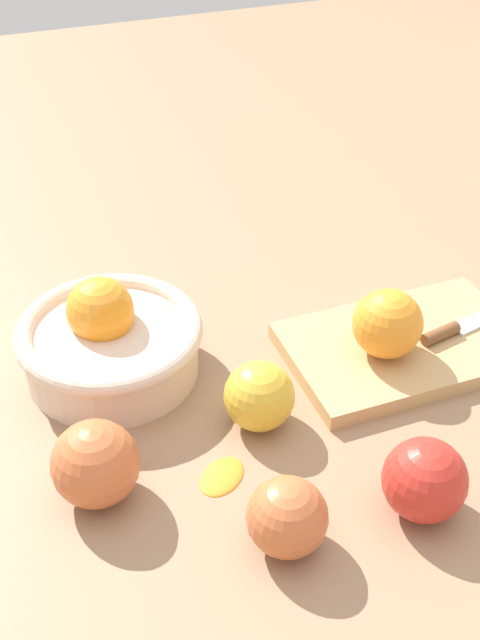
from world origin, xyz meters
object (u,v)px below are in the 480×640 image
(cutting_board, at_px, (404,347))
(apple_front_center, at_px, (425,480))
(apple_mid_left, at_px, (259,396))
(apple_front_left_2, at_px, (287,517))
(orange_on_board, at_px, (388,324))
(bowl, at_px, (109,338))
(apple_front_left, at_px, (95,464))
(knife, at_px, (463,325))

(cutting_board, relative_size, apple_front_center, 3.38)
(apple_mid_left, bearing_deg, apple_front_center, -57.04)
(apple_front_center, bearing_deg, apple_front_left_2, 178.09)
(orange_on_board, distance_m, apple_front_left_2, 0.26)
(bowl, height_order, apple_front_left_2, bowl)
(bowl, relative_size, orange_on_board, 2.63)
(bowl, relative_size, apple_front_left, 2.45)
(apple_front_left, bearing_deg, knife, 10.99)
(bowl, distance_m, knife, 0.38)
(apple_front_left, height_order, apple_front_left_2, apple_front_left)
(cutting_board, bearing_deg, knife, -2.60)
(apple_front_left_2, relative_size, apple_front_center, 0.93)
(bowl, relative_size, apple_front_left_2, 2.80)
(apple_mid_left, xyz_separation_m, apple_front_center, (0.09, -0.15, 0.00))
(apple_mid_left, distance_m, apple_front_center, 0.17)
(cutting_board, xyz_separation_m, apple_front_left, (-0.35, -0.08, 0.03))
(cutting_board, xyz_separation_m, apple_mid_left, (-0.18, -0.05, 0.03))
(apple_front_left_2, xyz_separation_m, apple_front_center, (0.12, -0.00, 0.00))
(knife, distance_m, apple_mid_left, 0.25)
(cutting_board, height_order, apple_front_left, apple_front_left)
(cutting_board, bearing_deg, apple_front_center, -114.41)
(orange_on_board, xyz_separation_m, apple_mid_left, (-0.15, -0.04, -0.02))
(cutting_board, height_order, orange_on_board, orange_on_board)
(bowl, distance_m, apple_mid_left, 0.17)
(apple_mid_left, bearing_deg, bowl, 133.17)
(orange_on_board, bearing_deg, bowl, 161.99)
(cutting_board, xyz_separation_m, knife, (0.07, -0.00, 0.01))
(knife, height_order, apple_front_left_2, apple_front_left_2)
(orange_on_board, distance_m, apple_front_center, 0.19)
(apple_front_center, bearing_deg, orange_on_board, 72.53)
(apple_front_center, bearing_deg, knife, 50.64)
(apple_mid_left, height_order, apple_front_center, apple_front_center)
(bowl, distance_m, orange_on_board, 0.28)
(orange_on_board, height_order, apple_front_left_2, orange_on_board)
(bowl, height_order, orange_on_board, bowl)
(orange_on_board, xyz_separation_m, knife, (0.10, 0.01, -0.03))
(orange_on_board, height_order, knife, orange_on_board)
(orange_on_board, height_order, apple_front_left, orange_on_board)
(orange_on_board, relative_size, knife, 0.47)
(knife, bearing_deg, apple_front_left, -169.01)
(orange_on_board, relative_size, apple_mid_left, 1.06)
(bowl, distance_m, cutting_board, 0.31)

